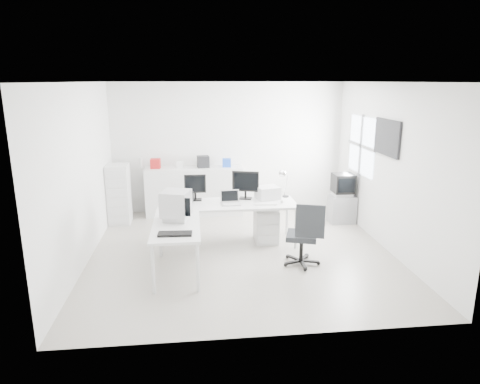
{
  "coord_description": "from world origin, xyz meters",
  "views": [
    {
      "loc": [
        -0.77,
        -6.73,
        2.82
      ],
      "look_at": [
        0.0,
        0.2,
        1.0
      ],
      "focal_mm": 32.0,
      "sensor_mm": 36.0,
      "label": 1
    }
  ],
  "objects": [
    {
      "name": "back_wall",
      "position": [
        0.0,
        2.5,
        1.4
      ],
      "size": [
        5.0,
        0.02,
        2.8
      ],
      "primitive_type": "cube",
      "color": "silver",
      "rests_on": "floor"
    },
    {
      "name": "crt_tv",
      "position": [
        2.22,
        1.36,
        0.78
      ],
      "size": [
        0.5,
        0.48,
        0.45
      ],
      "primitive_type": null,
      "color": "black",
      "rests_on": "tv_cabinet"
    },
    {
      "name": "drawer_pedestal",
      "position": [
        0.5,
        0.46,
        0.3
      ],
      "size": [
        0.4,
        0.5,
        0.6
      ],
      "primitive_type": "cube",
      "color": "silver",
      "rests_on": "floor"
    },
    {
      "name": "ceiling",
      "position": [
        0.0,
        0.0,
        2.8
      ],
      "size": [
        5.0,
        5.0,
        0.01
      ],
      "primitive_type": "cube",
      "color": "white",
      "rests_on": "back_wall"
    },
    {
      "name": "side_desk",
      "position": [
        -1.05,
        -0.69,
        0.38
      ],
      "size": [
        0.7,
        1.4,
        0.75
      ],
      "primitive_type": null,
      "color": "silver",
      "rests_on": "floor"
    },
    {
      "name": "laptop",
      "position": [
        -0.15,
        0.31,
        0.87
      ],
      "size": [
        0.39,
        0.4,
        0.24
      ],
      "primitive_type": null,
      "rotation": [
        0.0,
        0.0,
        0.06
      ],
      "color": "#B7B7BA",
      "rests_on": "main_desk"
    },
    {
      "name": "white_mouse",
      "position": [
        0.75,
        0.31,
        0.78
      ],
      "size": [
        0.06,
        0.06,
        0.06
      ],
      "primitive_type": "sphere",
      "color": "silver",
      "rests_on": "main_desk"
    },
    {
      "name": "floor",
      "position": [
        0.0,
        0.0,
        0.0
      ],
      "size": [
        5.0,
        5.0,
        0.01
      ],
      "primitive_type": "cube",
      "color": "beige",
      "rests_on": "ground"
    },
    {
      "name": "right_wall",
      "position": [
        2.5,
        0.0,
        1.4
      ],
      "size": [
        0.02,
        5.0,
        2.8
      ],
      "primitive_type": "cube",
      "color": "silver",
      "rests_on": "floor"
    },
    {
      "name": "lcd_monitor_small",
      "position": [
        -0.75,
        0.66,
        0.99
      ],
      "size": [
        0.39,
        0.23,
        0.48
      ],
      "primitive_type": null,
      "rotation": [
        0.0,
        0.0,
        -0.02
      ],
      "color": "black",
      "rests_on": "main_desk"
    },
    {
      "name": "lcd_monitor_large",
      "position": [
        0.15,
        0.66,
        1.0
      ],
      "size": [
        0.52,
        0.32,
        0.5
      ],
      "primitive_type": null,
      "rotation": [
        0.0,
        0.0,
        -0.27
      ],
      "color": "black",
      "rests_on": "main_desk"
    },
    {
      "name": "desk_lamp",
      "position": [
        0.9,
        0.71,
        0.99
      ],
      "size": [
        0.21,
        0.21,
        0.49
      ],
      "primitive_type": null,
      "rotation": [
        0.0,
        0.0,
        0.32
      ],
      "color": "silver",
      "rests_on": "main_desk"
    },
    {
      "name": "black_keyboard",
      "position": [
        -1.05,
        -1.09,
        0.77
      ],
      "size": [
        0.48,
        0.21,
        0.03
      ],
      "primitive_type": "cube",
      "rotation": [
        0.0,
        0.0,
        -0.05
      ],
      "color": "black",
      "rests_on": "side_desk"
    },
    {
      "name": "clutter_box_b",
      "position": [
        -1.06,
        2.24,
        1.1
      ],
      "size": [
        0.13,
        0.12,
        0.13
      ],
      "primitive_type": "cube",
      "rotation": [
        0.0,
        0.0,
        0.03
      ],
      "color": "silver",
      "rests_on": "sideboard"
    },
    {
      "name": "tv_cabinet",
      "position": [
        2.22,
        1.36,
        0.28
      ],
      "size": [
        0.5,
        0.41,
        0.55
      ],
      "primitive_type": "cube",
      "color": "gray",
      "rests_on": "floor"
    },
    {
      "name": "window",
      "position": [
        2.48,
        1.2,
        1.6
      ],
      "size": [
        0.02,
        1.2,
        1.1
      ],
      "primitive_type": null,
      "color": "white",
      "rests_on": "right_wall"
    },
    {
      "name": "clutter_box_c",
      "position": [
        -0.56,
        2.24,
        1.15
      ],
      "size": [
        0.27,
        0.25,
        0.24
      ],
      "primitive_type": "cube",
      "rotation": [
        0.0,
        0.0,
        0.11
      ],
      "color": "black",
      "rests_on": "sideboard"
    },
    {
      "name": "clutter_box_a",
      "position": [
        -1.56,
        2.24,
        1.13
      ],
      "size": [
        0.21,
        0.19,
        0.2
      ],
      "primitive_type": "cube",
      "rotation": [
        0.0,
        0.0,
        -0.04
      ],
      "color": "#A51718",
      "rests_on": "sideboard"
    },
    {
      "name": "clutter_box_d",
      "position": [
        -0.06,
        2.24,
        1.12
      ],
      "size": [
        0.19,
        0.17,
        0.18
      ],
      "primitive_type": "cube",
      "rotation": [
        0.0,
        0.0,
        -0.06
      ],
      "color": "#1842AD",
      "rests_on": "sideboard"
    },
    {
      "name": "wall_picture",
      "position": [
        2.47,
        0.1,
        1.9
      ],
      "size": [
        0.04,
        0.9,
        0.6
      ],
      "primitive_type": null,
      "color": "black",
      "rests_on": "right_wall"
    },
    {
      "name": "clutter_bottle",
      "position": [
        -1.86,
        2.28,
        1.14
      ],
      "size": [
        0.07,
        0.07,
        0.22
      ],
      "primitive_type": "cylinder",
      "color": "silver",
      "rests_on": "sideboard"
    },
    {
      "name": "laser_printer",
      "position": [
        0.55,
        0.63,
        0.86
      ],
      "size": [
        0.46,
        0.42,
        0.22
      ],
      "primitive_type": "cube",
      "rotation": [
        0.0,
        0.0,
        0.25
      ],
      "color": "silver",
      "rests_on": "main_desk"
    },
    {
      "name": "office_chair",
      "position": [
        0.89,
        -0.59,
        0.52
      ],
      "size": [
        0.75,
        0.75,
        1.03
      ],
      "primitive_type": null,
      "rotation": [
        0.0,
        0.0,
        -0.31
      ],
      "color": "#25272A",
      "rests_on": "floor"
    },
    {
      "name": "filing_cabinet",
      "position": [
        -2.28,
        1.81,
        0.6
      ],
      "size": [
        0.42,
        0.5,
        1.21
      ],
      "primitive_type": "cube",
      "color": "silver",
      "rests_on": "floor"
    },
    {
      "name": "left_wall",
      "position": [
        -2.5,
        0.0,
        1.4
      ],
      "size": [
        0.02,
        5.0,
        2.8
      ],
      "primitive_type": "cube",
      "color": "silver",
      "rests_on": "floor"
    },
    {
      "name": "crt_monitor",
      "position": [
        -1.05,
        -0.44,
        0.96
      ],
      "size": [
        0.46,
        0.46,
        0.42
      ],
      "primitive_type": null,
      "rotation": [
        0.0,
        0.0,
        -0.3
      ],
      "color": "#B7B7BA",
      "rests_on": "side_desk"
    },
    {
      "name": "white_keyboard",
      "position": [
        0.45,
        0.26,
        0.76
      ],
      "size": [
        0.41,
        0.16,
        0.02
      ],
      "primitive_type": "cube",
      "rotation": [
        0.0,
        0.0,
        -0.1
      ],
      "color": "silver",
      "rests_on": "main_desk"
    },
    {
      "name": "sideboard",
      "position": [
        -0.76,
        2.24,
        0.52
      ],
      "size": [
        2.06,
        0.52,
        1.03
      ],
      "primitive_type": "cube",
      "color": "silver",
      "rests_on": "floor"
    },
    {
      "name": "inkjet_printer",
      "position": [
        -1.05,
        0.51,
        0.84
      ],
      "size": [
        0.54,
        0.45,
        0.18
      ],
      "primitive_type": "cube",
      "rotation": [
        0.0,
        0.0,
        -0.13
      ],
      "color": "black",
      "rests_on": "main_desk"
    },
    {
      "name": "main_desk",
      "position": [
        -0.2,
        0.41,
        0.38
      ],
      "size": [
        2.4,
        0.8,
        0.75
      ],
      "primitive_type": null,
      "color": "silver",
      "rests_on": "floor"
    }
  ]
}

